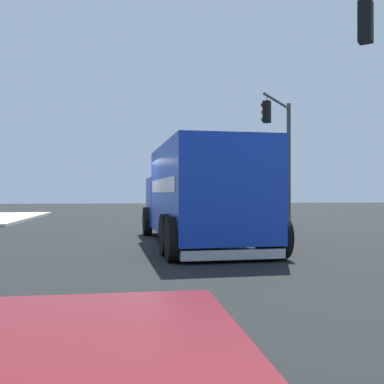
{
  "coord_description": "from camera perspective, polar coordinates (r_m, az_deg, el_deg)",
  "views": [
    {
      "loc": [
        -13.95,
        1.35,
        1.52
      ],
      "look_at": [
        -1.39,
        -0.56,
        1.54
      ],
      "focal_mm": 41.59,
      "sensor_mm": 36.0,
      "label": 1
    }
  ],
  "objects": [
    {
      "name": "ground_plane",
      "position": [
        14.1,
        -3.12,
        -6.26
      ],
      "size": [
        100.0,
        100.0,
        0.0
      ],
      "primitive_type": "plane",
      "color": "black"
    },
    {
      "name": "sedan_tan",
      "position": [
        27.81,
        1.78,
        -1.92
      ],
      "size": [
        2.15,
        4.35,
        1.31
      ],
      "color": "tan",
      "rests_on": "ground"
    },
    {
      "name": "delivery_truck",
      "position": [
        12.92,
        1.01,
        -0.3
      ],
      "size": [
        7.82,
        3.04,
        2.82
      ],
      "color": "#1438AD",
      "rests_on": "ground"
    },
    {
      "name": "traffic_light_primary",
      "position": [
        21.85,
        11.42,
        6.25
      ],
      "size": [
        3.18,
        2.41,
        6.01
      ],
      "color": "#38383D",
      "rests_on": "ground"
    }
  ]
}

